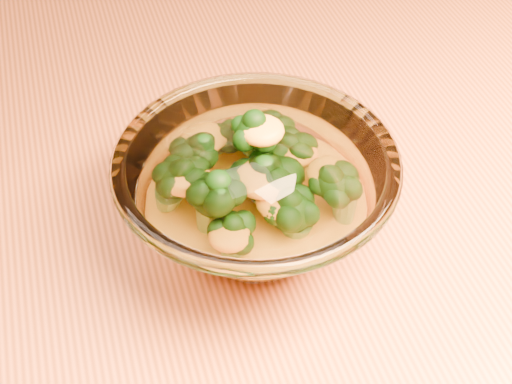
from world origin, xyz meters
TOP-DOWN VIEW (x-y plane):
  - table at (0.00, 0.00)m, footprint 1.20×0.80m
  - glass_bowl at (-0.06, -0.00)m, footprint 0.19×0.19m
  - cheese_sauce at (-0.06, -0.00)m, footprint 0.11×0.11m
  - broccoli_heap at (-0.06, 0.01)m, footprint 0.13×0.11m

SIDE VIEW (x-z plane):
  - table at x=0.00m, z-range 0.28..1.03m
  - cheese_sauce at x=-0.06m, z-range 0.76..0.79m
  - glass_bowl at x=-0.06m, z-range 0.75..0.84m
  - broccoli_heap at x=-0.06m, z-range 0.77..0.84m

